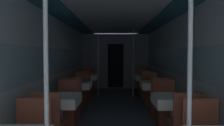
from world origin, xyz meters
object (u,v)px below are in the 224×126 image
at_px(support_pole_left_0, 46,92).
at_px(chair_right_far_1, 166,113).
at_px(dining_table_left_3, 87,78).
at_px(chair_left_near_2, 73,104).
at_px(dining_table_right_2, 154,86).
at_px(support_pole_right_0, 189,92).
at_px(chair_right_far_3, 142,85).
at_px(chair_left_far_2, 81,95).
at_px(chair_right_near_3, 147,91).
at_px(support_pole_left_3, 98,63).
at_px(chair_right_near_2, 159,104).
at_px(dining_table_right_3, 144,78).
at_px(support_pole_right_3, 133,63).
at_px(dining_table_left_2, 78,86).
at_px(dining_table_right_1, 174,102).
at_px(chair_right_far_2, 150,95).
at_px(dining_table_left_1, 59,102).
at_px(chair_left_far_3, 89,85).
at_px(chair_left_near_3, 85,90).
at_px(chair_left_far_1, 67,112).

bearing_deg(support_pole_left_0, chair_right_far_1, 57.25).
bearing_deg(dining_table_left_3, chair_left_near_2, -90.00).
bearing_deg(dining_table_left_3, dining_table_right_2, -43.67).
relative_size(support_pole_right_0, chair_right_far_3, 2.45).
height_order(chair_left_far_2, chair_right_near_3, same).
bearing_deg(support_pole_left_3, chair_right_near_2, -57.25).
height_order(dining_table_right_3, support_pole_right_3, support_pole_right_3).
distance_m(dining_table_left_2, chair_right_far_3, 3.07).
height_order(support_pole_left_3, dining_table_right_2, support_pole_left_3).
relative_size(dining_table_right_1, support_pole_right_3, 0.33).
bearing_deg(chair_right_far_2, chair_right_near_2, 90.00).
distance_m(support_pole_left_3, dining_table_right_3, 1.61).
xyz_separation_m(chair_left_near_2, support_pole_left_3, (0.37, 2.39, 0.82)).
bearing_deg(chair_right_far_1, chair_right_near_2, -90.00).
distance_m(dining_table_left_1, dining_table_right_3, 4.11).
bearing_deg(dining_table_right_3, dining_table_left_3, 180.00).
relative_size(chair_left_far_3, chair_right_near_2, 1.00).
bearing_deg(support_pole_left_0, chair_left_near_3, 94.36).
relative_size(chair_left_far_1, support_pole_right_3, 0.41).
bearing_deg(support_pole_left_0, support_pole_right_0, 0.00).
xyz_separation_m(chair_left_near_3, dining_table_right_2, (1.91, -1.26, 0.33)).
height_order(chair_left_near_2, chair_right_far_1, same).
distance_m(dining_table_left_2, dining_table_left_3, 1.82).
bearing_deg(support_pole_right_3, support_pole_left_0, -102.00).
bearing_deg(chair_left_near_2, support_pole_right_3, 57.25).
bearing_deg(support_pole_left_0, chair_left_far_1, 98.90).
height_order(support_pole_left_3, dining_table_right_1, support_pole_left_3).
bearing_deg(dining_table_left_1, support_pole_left_3, 84.15).
bearing_deg(chair_right_far_1, chair_right_far_3, -90.00).
distance_m(dining_table_right_1, dining_table_right_2, 1.82).
distance_m(dining_table_left_1, dining_table_right_1, 1.91).
bearing_deg(chair_left_far_3, chair_right_near_3, 149.40).
bearing_deg(chair_right_far_1, support_pole_left_3, -63.50).
distance_m(dining_table_right_3, support_pole_right_3, 0.62).
bearing_deg(support_pole_right_3, chair_right_near_3, -56.50).
xyz_separation_m(chair_left_far_3, chair_right_near_3, (1.91, -1.13, 0.00)).
xyz_separation_m(chair_left_far_1, support_pole_right_3, (1.53, 3.08, 0.82)).
relative_size(chair_left_near_2, dining_table_right_1, 1.25).
distance_m(chair_left_far_1, dining_table_left_3, 3.10).
bearing_deg(support_pole_left_3, dining_table_left_2, -101.59).
bearing_deg(chair_right_far_3, chair_right_near_3, 90.00).
xyz_separation_m(support_pole_right_0, dining_table_right_3, (0.37, 5.46, -0.49)).
xyz_separation_m(dining_table_left_1, chair_right_far_1, (1.91, 0.56, -0.33)).
xyz_separation_m(dining_table_left_3, support_pole_right_3, (1.53, -0.00, 0.49)).
height_order(support_pole_left_0, chair_right_near_3, support_pole_left_0).
xyz_separation_m(dining_table_right_1, support_pole_right_3, (-0.37, 3.64, 0.49)).
xyz_separation_m(dining_table_right_1, dining_table_right_3, (0.00, 3.64, 0.00)).
bearing_deg(support_pole_right_0, chair_right_far_1, 81.10).
relative_size(support_pole_left_3, chair_right_far_2, 2.45).
relative_size(dining_table_right_3, support_pole_right_3, 0.33).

